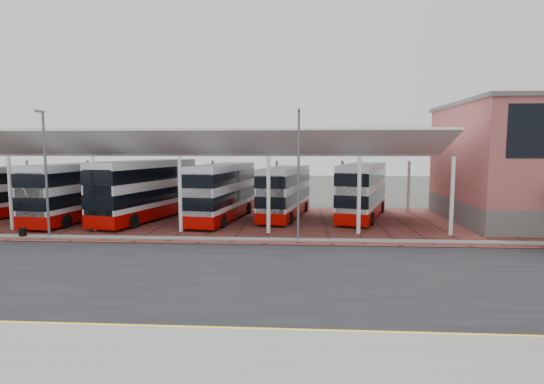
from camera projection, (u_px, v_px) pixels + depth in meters
The scene contains 17 objects.
ground at pixel (256, 269), 20.15m from camera, with size 140.00×140.00×0.00m, color #3E403B.
road at pixel (254, 275), 19.16m from camera, with size 120.00×14.00×0.02m, color black.
forecourt at pixel (298, 222), 32.93m from camera, with size 72.00×16.00×0.06m, color brown.
sidewalk at pixel (221, 363), 11.21m from camera, with size 120.00×4.00×0.14m, color slate.
north_kerb at pixel (266, 240), 26.30m from camera, with size 120.00×0.80×0.14m, color slate.
yellow_line_near at pixel (233, 332), 13.20m from camera, with size 120.00×0.12×0.01m, color yellow.
yellow_line_far at pixel (235, 328), 13.50m from camera, with size 120.00×0.12×0.01m, color yellow.
canopy at pixel (198, 148), 33.77m from camera, with size 37.00×11.63×7.07m.
lamp_west at pixel (46, 170), 26.81m from camera, with size 0.16×0.90×8.07m.
lamp_east at pixel (299, 171), 25.81m from camera, with size 0.16×0.90×8.07m.
bus_0 at pixel (10, 191), 35.41m from camera, with size 5.15×10.40×4.18m.
bus_1 at pixel (79, 192), 33.62m from camera, with size 3.74×11.09×4.48m.
bus_2 at pixel (147, 190), 33.77m from camera, with size 5.34×11.73×4.71m.
bus_3 at pixel (222, 192), 33.67m from camera, with size 4.10×11.00×4.43m.
bus_4 at pixel (285, 192), 35.01m from camera, with size 4.21×10.34×4.15m.
bus_5 at pixel (363, 191), 34.66m from camera, with size 5.53×10.99×4.43m.
suitcase at pixel (23, 233), 27.04m from camera, with size 0.36×0.26×0.62m, color black.
Camera 1 is at (2.01, -19.58, 5.72)m, focal length 28.00 mm.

